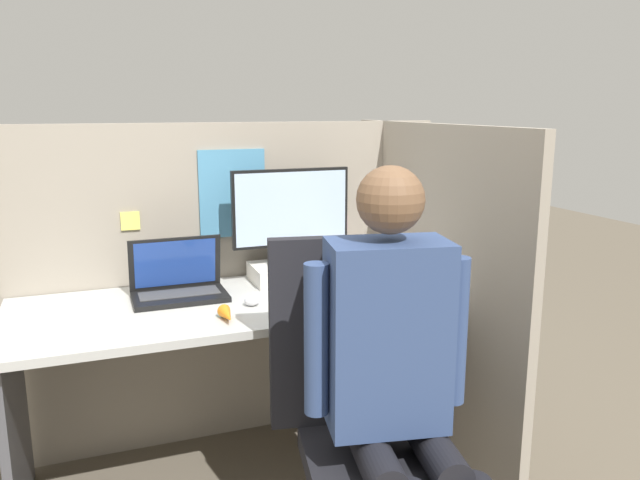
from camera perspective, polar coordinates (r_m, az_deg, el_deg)
The scene contains 11 objects.
cubicle_panel_back at distance 2.76m, azimuth -9.96°, elevation -4.07°, with size 2.11×0.05×1.40m.
cubicle_panel_right at distance 2.65m, azimuth 9.89°, elevation -4.82°, with size 0.04×1.32×1.40m.
desk at distance 2.46m, azimuth -8.22°, elevation -9.40°, with size 1.61×0.68×0.74m.
paper_box at distance 2.66m, azimuth -2.59°, elevation -2.93°, with size 0.34×0.23×0.07m.
monitor at distance 2.61m, azimuth -2.66°, elevation 2.39°, with size 0.50×0.20×0.40m.
laptop at distance 2.48m, azimuth -12.81°, elevation -4.13°, with size 0.36×0.22×0.23m.
mouse at distance 2.34m, azimuth -6.25°, elevation -5.55°, with size 0.06×0.06×0.04m.
stapler at distance 2.69m, azimuth 6.89°, elevation -3.12°, with size 0.04×0.17×0.05m.
carrot_toy at distance 2.18m, azimuth -8.50°, elevation -6.80°, with size 0.05×0.13×0.05m.
office_chair at distance 2.01m, azimuth 3.92°, elevation -15.74°, with size 0.55×0.60×1.07m.
person at distance 1.80m, azimuth 6.99°, elevation -11.23°, with size 0.47×0.44×1.31m.
Camera 1 is at (-0.48, -1.90, 1.47)m, focal length 35.00 mm.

